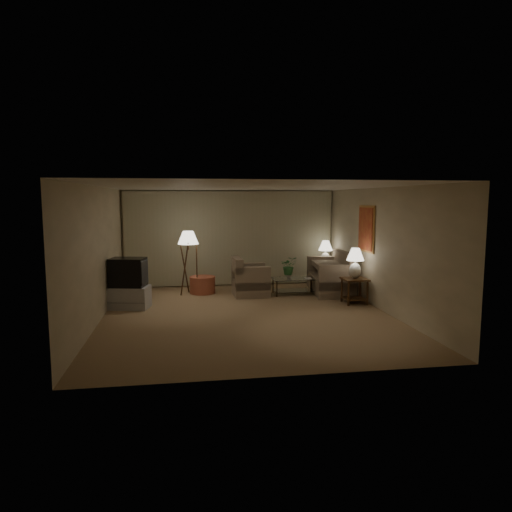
{
  "coord_description": "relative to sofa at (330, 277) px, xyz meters",
  "views": [
    {
      "loc": [
        -1.29,
        -9.43,
        2.43
      ],
      "look_at": [
        0.3,
        0.6,
        1.18
      ],
      "focal_mm": 32.0,
      "sensor_mm": 36.0,
      "label": 1
    }
  ],
  "objects": [
    {
      "name": "tv_cabinet",
      "position": [
        -5.05,
        -1.01,
        -0.17
      ],
      "size": [
        1.12,
        0.92,
        0.5
      ],
      "primitive_type": "cube",
      "rotation": [
        0.0,
        0.0,
        -0.21
      ],
      "color": "#ACACAF",
      "rests_on": "ground"
    },
    {
      "name": "ottoman",
      "position": [
        -3.34,
        0.41,
        -0.2
      ],
      "size": [
        0.81,
        0.81,
        0.44
      ],
      "primitive_type": "cylinder",
      "rotation": [
        0.0,
        0.0,
        0.26
      ],
      "color": "#A54F38",
      "rests_on": "ground"
    },
    {
      "name": "side_table_far",
      "position": [
        0.15,
        0.92,
        -0.02
      ],
      "size": [
        0.53,
        0.44,
        0.6
      ],
      "color": "#39230F",
      "rests_on": "ground"
    },
    {
      "name": "room_shell",
      "position": [
        -2.48,
        -0.47,
        1.33
      ],
      "size": [
        6.04,
        7.02,
        2.72
      ],
      "color": "beige",
      "rests_on": "ground"
    },
    {
      "name": "book",
      "position": [
        -0.75,
        -0.2,
        0.0
      ],
      "size": [
        0.19,
        0.25,
        0.02
      ],
      "primitive_type": "imported",
      "rotation": [
        0.0,
        0.0,
        -0.1
      ],
      "color": "olive",
      "rests_on": "coffee_table"
    },
    {
      "name": "ground",
      "position": [
        -2.5,
        -1.98,
        -0.42
      ],
      "size": [
        7.0,
        7.0,
        0.0
      ],
      "primitive_type": "plane",
      "color": "#977C53",
      "rests_on": "ground"
    },
    {
      "name": "armchair",
      "position": [
        -2.14,
        -0.05,
        -0.03
      ],
      "size": [
        0.95,
        0.9,
        0.77
      ],
      "rotation": [
        0.0,
        0.0,
        1.59
      ],
      "color": "gray",
      "rests_on": "ground"
    },
    {
      "name": "sofa",
      "position": [
        0.0,
        0.0,
        0.0
      ],
      "size": [
        2.1,
        1.37,
        0.84
      ],
      "rotation": [
        0.0,
        0.0,
        -1.68
      ],
      "color": "gray",
      "rests_on": "ground"
    },
    {
      "name": "coffee_table",
      "position": [
        -1.0,
        -0.1,
        -0.14
      ],
      "size": [
        1.17,
        0.64,
        0.41
      ],
      "color": "silver",
      "rests_on": "ground"
    },
    {
      "name": "table_lamp_far",
      "position": [
        0.15,
        0.92,
        0.59
      ],
      "size": [
        0.4,
        0.4,
        0.69
      ],
      "color": "white",
      "rests_on": "side_table_far"
    },
    {
      "name": "flowers",
      "position": [
        -1.15,
        -0.1,
        0.38
      ],
      "size": [
        0.45,
        0.4,
        0.47
      ],
      "primitive_type": "imported",
      "rotation": [
        0.0,
        0.0,
        -0.09
      ],
      "color": "#327134",
      "rests_on": "vase"
    },
    {
      "name": "crt_tv",
      "position": [
        -5.05,
        -1.01,
        0.4
      ],
      "size": [
        0.96,
        0.84,
        0.64
      ],
      "primitive_type": "cube",
      "rotation": [
        0.0,
        0.0,
        -0.21
      ],
      "color": "black",
      "rests_on": "tv_cabinet"
    },
    {
      "name": "table_lamp_near",
      "position": [
        0.15,
        -1.35,
        0.6
      ],
      "size": [
        0.41,
        0.41,
        0.71
      ],
      "color": "white",
      "rests_on": "side_table_near"
    },
    {
      "name": "floor_lamp",
      "position": [
        -3.69,
        0.32,
        0.44
      ],
      "size": [
        0.53,
        0.53,
        1.64
      ],
      "color": "#39230F",
      "rests_on": "ground"
    },
    {
      "name": "side_table_near",
      "position": [
        0.15,
        -1.35,
        -0.01
      ],
      "size": [
        0.56,
        0.56,
        0.6
      ],
      "color": "#39230F",
      "rests_on": "ground"
    },
    {
      "name": "vase",
      "position": [
        -1.15,
        -0.1,
        0.07
      ],
      "size": [
        0.18,
        0.18,
        0.15
      ],
      "primitive_type": "imported",
      "rotation": [
        0.0,
        0.0,
        0.31
      ],
      "color": "silver",
      "rests_on": "coffee_table"
    }
  ]
}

